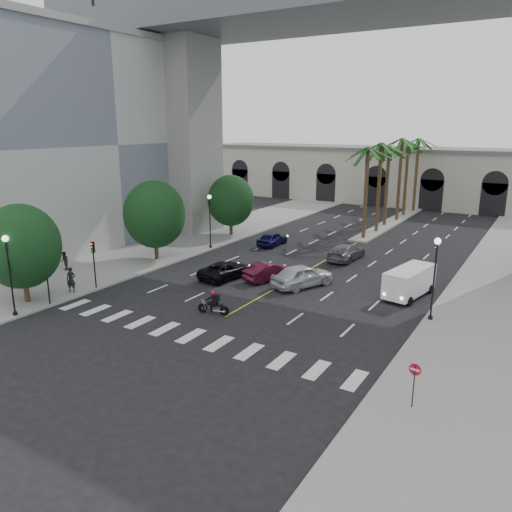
{
  "coord_description": "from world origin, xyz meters",
  "views": [
    {
      "loc": [
        17.13,
        -22.48,
        11.94
      ],
      "look_at": [
        -0.11,
        6.0,
        3.1
      ],
      "focal_mm": 35.0,
      "sensor_mm": 36.0,
      "label": 1
    }
  ],
  "objects_px": {
    "car_a": "(302,276)",
    "pedestrian_a": "(71,280)",
    "lamp_post_left_far": "(210,217)",
    "car_d": "(346,252)",
    "lamp_post_right": "(435,272)",
    "pedestrian_b": "(64,261)",
    "lamp_post_left_near": "(9,269)",
    "car_c": "(226,270)",
    "cargo_van": "(409,281)",
    "car_e": "(272,239)",
    "do_not_enter_sign": "(414,377)",
    "motorcycle_rider": "(214,304)",
    "car_b": "(269,271)",
    "traffic_signal_near": "(46,270)",
    "traffic_signal_far": "(94,257)"
  },
  "relations": [
    {
      "from": "pedestrian_a",
      "to": "do_not_enter_sign",
      "type": "bearing_deg",
      "value": -31.56
    },
    {
      "from": "motorcycle_rider",
      "to": "do_not_enter_sign",
      "type": "distance_m",
      "value": 14.62
    },
    {
      "from": "car_b",
      "to": "car_c",
      "type": "distance_m",
      "value": 3.42
    },
    {
      "from": "car_b",
      "to": "car_c",
      "type": "bearing_deg",
      "value": 43.48
    },
    {
      "from": "traffic_signal_near",
      "to": "pedestrian_b",
      "type": "distance_m",
      "value": 8.36
    },
    {
      "from": "lamp_post_left_far",
      "to": "pedestrian_b",
      "type": "bearing_deg",
      "value": -114.17
    },
    {
      "from": "car_c",
      "to": "pedestrian_b",
      "type": "relative_size",
      "value": 3.09
    },
    {
      "from": "motorcycle_rider",
      "to": "car_c",
      "type": "height_order",
      "value": "motorcycle_rider"
    },
    {
      "from": "lamp_post_left_near",
      "to": "car_e",
      "type": "relative_size",
      "value": 1.29
    },
    {
      "from": "lamp_post_left_near",
      "to": "motorcycle_rider",
      "type": "distance_m",
      "value": 12.93
    },
    {
      "from": "traffic_signal_near",
      "to": "pedestrian_b",
      "type": "relative_size",
      "value": 2.31
    },
    {
      "from": "lamp_post_left_far",
      "to": "motorcycle_rider",
      "type": "xyz_separation_m",
      "value": [
        10.58,
        -14.01,
        -2.5
      ]
    },
    {
      "from": "lamp_post_left_near",
      "to": "motorcycle_rider",
      "type": "height_order",
      "value": "lamp_post_left_near"
    },
    {
      "from": "lamp_post_right",
      "to": "pedestrian_b",
      "type": "bearing_deg",
      "value": -170.69
    },
    {
      "from": "car_d",
      "to": "pedestrian_b",
      "type": "xyz_separation_m",
      "value": [
        -18.59,
        -15.74,
        0.2
      ]
    },
    {
      "from": "traffic_signal_near",
      "to": "car_d",
      "type": "relative_size",
      "value": 0.72
    },
    {
      "from": "lamp_post_left_far",
      "to": "cargo_van",
      "type": "relative_size",
      "value": 1.04
    },
    {
      "from": "traffic_signal_near",
      "to": "car_b",
      "type": "xyz_separation_m",
      "value": [
        9.8,
        12.71,
        -1.81
      ]
    },
    {
      "from": "traffic_signal_far",
      "to": "car_b",
      "type": "xyz_separation_m",
      "value": [
        9.8,
        8.71,
        -1.81
      ]
    },
    {
      "from": "lamp_post_left_far",
      "to": "traffic_signal_near",
      "type": "height_order",
      "value": "lamp_post_left_far"
    },
    {
      "from": "car_d",
      "to": "pedestrian_b",
      "type": "bearing_deg",
      "value": 42.36
    },
    {
      "from": "lamp_post_right",
      "to": "car_a",
      "type": "bearing_deg",
      "value": 168.05
    },
    {
      "from": "car_d",
      "to": "car_e",
      "type": "distance_m",
      "value": 8.54
    },
    {
      "from": "car_b",
      "to": "cargo_van",
      "type": "height_order",
      "value": "cargo_van"
    },
    {
      "from": "car_e",
      "to": "do_not_enter_sign",
      "type": "height_order",
      "value": "do_not_enter_sign"
    },
    {
      "from": "traffic_signal_far",
      "to": "pedestrian_b",
      "type": "height_order",
      "value": "traffic_signal_far"
    },
    {
      "from": "lamp_post_left_far",
      "to": "lamp_post_right",
      "type": "relative_size",
      "value": 1.0
    },
    {
      "from": "lamp_post_left_far",
      "to": "car_d",
      "type": "distance_m",
      "value": 13.49
    },
    {
      "from": "motorcycle_rider",
      "to": "pedestrian_b",
      "type": "height_order",
      "value": "pedestrian_b"
    },
    {
      "from": "lamp_post_left_near",
      "to": "car_b",
      "type": "bearing_deg",
      "value": 56.94
    },
    {
      "from": "lamp_post_left_far",
      "to": "cargo_van",
      "type": "distance_m",
      "value": 20.9
    },
    {
      "from": "lamp_post_left_near",
      "to": "lamp_post_left_far",
      "type": "xyz_separation_m",
      "value": [
        0.0,
        21.0,
        0.0
      ]
    },
    {
      "from": "car_e",
      "to": "do_not_enter_sign",
      "type": "relative_size",
      "value": 1.9
    },
    {
      "from": "car_a",
      "to": "pedestrian_a",
      "type": "distance_m",
      "value": 16.93
    },
    {
      "from": "traffic_signal_near",
      "to": "pedestrian_a",
      "type": "bearing_deg",
      "value": 106.7
    },
    {
      "from": "lamp_post_right",
      "to": "motorcycle_rider",
      "type": "xyz_separation_m",
      "value": [
        -12.22,
        -6.01,
        -2.5
      ]
    },
    {
      "from": "pedestrian_a",
      "to": "lamp_post_right",
      "type": "bearing_deg",
      "value": -6.55
    },
    {
      "from": "motorcycle_rider",
      "to": "pedestrian_a",
      "type": "distance_m",
      "value": 11.4
    },
    {
      "from": "car_e",
      "to": "pedestrian_b",
      "type": "distance_m",
      "value": 19.9
    },
    {
      "from": "traffic_signal_far",
      "to": "lamp_post_right",
      "type": "bearing_deg",
      "value": 15.98
    },
    {
      "from": "car_d",
      "to": "do_not_enter_sign",
      "type": "relative_size",
      "value": 2.32
    },
    {
      "from": "lamp_post_left_far",
      "to": "car_b",
      "type": "relative_size",
      "value": 1.25
    },
    {
      "from": "car_d",
      "to": "car_e",
      "type": "xyz_separation_m",
      "value": [
        -8.43,
        1.37,
        -0.03
      ]
    },
    {
      "from": "lamp_post_left_near",
      "to": "car_c",
      "type": "distance_m",
      "value": 15.61
    },
    {
      "from": "pedestrian_a",
      "to": "pedestrian_b",
      "type": "height_order",
      "value": "pedestrian_a"
    },
    {
      "from": "motorcycle_rider",
      "to": "car_b",
      "type": "relative_size",
      "value": 0.51
    },
    {
      "from": "traffic_signal_near",
      "to": "car_d",
      "type": "height_order",
      "value": "traffic_signal_near"
    },
    {
      "from": "lamp_post_left_far",
      "to": "do_not_enter_sign",
      "type": "bearing_deg",
      "value": -37.46
    },
    {
      "from": "cargo_van",
      "to": "do_not_enter_sign",
      "type": "relative_size",
      "value": 2.36
    },
    {
      "from": "car_a",
      "to": "car_b",
      "type": "distance_m",
      "value": 3.01
    }
  ]
}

